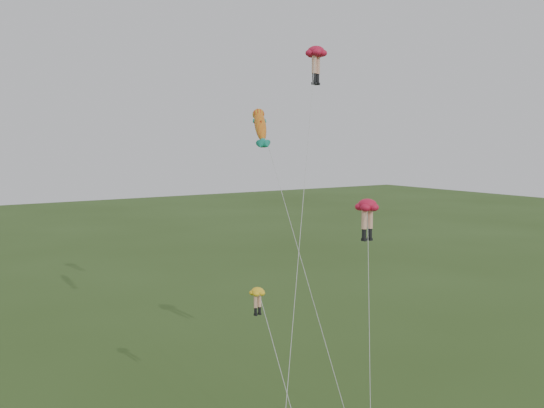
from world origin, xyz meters
TOP-DOWN VIEW (x-y plane):
  - legs_kite_red_high at (6.24, 9.15)m, footprint 10.36×10.45m
  - legs_kite_red_mid at (6.88, 4.22)m, footprint 5.19×6.27m
  - legs_kite_yellow at (-2.34, 2.96)m, footprint 1.93×8.04m
  - fish_kite at (2.51, 10.53)m, footprint 2.47×13.80m

SIDE VIEW (x-z plane):
  - legs_kite_yellow at x=-2.34m, z-range 3.71..12.66m
  - legs_kite_red_mid at x=6.88m, z-range 5.99..19.48m
  - fish_kite at x=2.51m, z-range 8.36..28.27m
  - legs_kite_red_high at x=6.24m, z-range 11.08..35.08m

